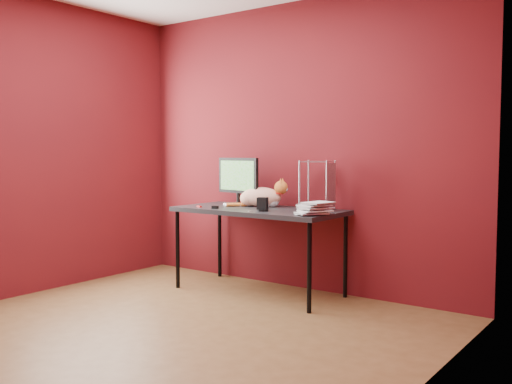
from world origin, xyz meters
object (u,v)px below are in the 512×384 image
Objects in this scene: cat at (261,197)px; book_stack at (309,140)px; speaker at (263,205)px; skull_mug at (263,205)px; monitor at (238,179)px; desk at (259,214)px.

book_stack is at bearing -38.54° from cat.
cat is 0.40m from speaker.
skull_mug is 0.06m from speaker.
monitor is 0.99× the size of cat.
skull_mug is at bearing -41.39° from desk.
book_stack reaches higher than skull_mug.
speaker is at bearing -21.66° from monitor.
cat is at bearing 116.88° from desk.
skull_mug reaches higher than desk.
skull_mug is (0.47, -0.26, -0.20)m from monitor.
book_stack is at bearing -11.85° from desk.
book_stack is (0.42, 0.05, 0.54)m from speaker.
desk is at bearing 142.31° from skull_mug.
desk is 0.88m from book_stack.
speaker is at bearing -69.60° from cat.
monitor is 0.43× the size of book_stack.
speaker reaches higher than skull_mug.
skull_mug is at bearing 98.38° from speaker.
cat is 0.43× the size of book_stack.
monitor reaches higher than speaker.
monitor reaches higher than cat.
book_stack reaches higher than speaker.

